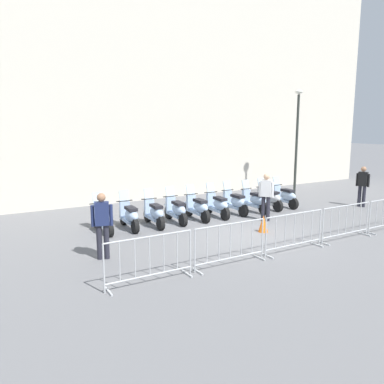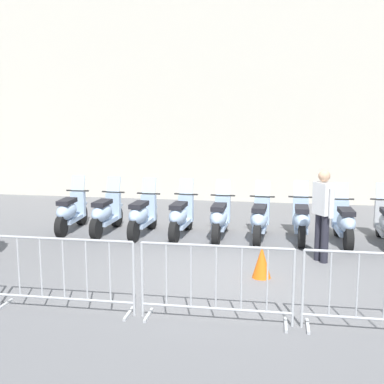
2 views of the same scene
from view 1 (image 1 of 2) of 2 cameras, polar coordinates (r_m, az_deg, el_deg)
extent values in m
plane|color=slate|center=(12.22, 8.64, -6.31)|extent=(120.00, 120.00, 0.00)
cube|color=beige|center=(19.24, -7.42, 22.13)|extent=(28.10, 4.89, 15.02)
cylinder|color=black|center=(13.17, -14.17, -4.25)|extent=(0.19, 0.49, 0.48)
cylinder|color=black|center=(12.02, -12.39, -5.51)|extent=(0.19, 0.49, 0.48)
cube|color=#A8C1E0|center=(12.58, -13.33, -4.68)|extent=(0.37, 0.89, 0.10)
ellipsoid|color=#A8C1E0|center=(12.27, -12.96, -3.88)|extent=(0.45, 0.87, 0.40)
cube|color=black|center=(12.25, -13.05, -2.85)|extent=(0.34, 0.63, 0.10)
cube|color=#A8C1E0|center=(12.92, -13.98, -3.09)|extent=(0.35, 0.18, 0.60)
cylinder|color=black|center=(12.86, -14.04, -1.66)|extent=(0.56, 0.10, 0.04)
cube|color=silver|center=(12.87, -14.14, -0.84)|extent=(0.33, 0.17, 0.35)
cube|color=#A8C1E0|center=(13.11, -14.22, -3.11)|extent=(0.23, 0.34, 0.06)
cylinder|color=black|center=(13.39, -10.33, -3.87)|extent=(0.16, 0.48, 0.48)
cylinder|color=black|center=(12.25, -8.60, -5.11)|extent=(0.16, 0.48, 0.48)
cube|color=#A8C1E0|center=(12.81, -9.51, -4.29)|extent=(0.31, 0.88, 0.10)
ellipsoid|color=#A8C1E0|center=(12.50, -9.14, -3.50)|extent=(0.39, 0.85, 0.40)
cube|color=black|center=(12.48, -9.21, -2.49)|extent=(0.30, 0.61, 0.10)
cube|color=#A8C1E0|center=(13.15, -10.13, -2.73)|extent=(0.34, 0.15, 0.60)
cylinder|color=black|center=(13.09, -10.17, -1.32)|extent=(0.56, 0.06, 0.04)
cube|color=silver|center=(13.10, -10.26, -0.51)|extent=(0.32, 0.15, 0.35)
cube|color=#A8C1E0|center=(13.33, -10.36, -2.75)|extent=(0.21, 0.33, 0.06)
cylinder|color=black|center=(13.65, -6.73, -3.52)|extent=(0.15, 0.48, 0.48)
cylinder|color=black|center=(12.52, -4.79, -4.70)|extent=(0.15, 0.48, 0.48)
cube|color=#A8C1E0|center=(13.07, -5.80, -3.92)|extent=(0.30, 0.87, 0.10)
ellipsoid|color=#A8C1E0|center=(12.77, -5.37, -3.14)|extent=(0.38, 0.85, 0.40)
cube|color=black|center=(12.75, -5.44, -2.15)|extent=(0.29, 0.61, 0.10)
cube|color=#A8C1E0|center=(13.41, -6.48, -2.40)|extent=(0.34, 0.15, 0.60)
cylinder|color=black|center=(13.35, -6.51, -1.02)|extent=(0.56, 0.05, 0.04)
cube|color=silver|center=(13.36, -6.60, -0.22)|extent=(0.32, 0.15, 0.35)
cube|color=#A8C1E0|center=(13.59, -6.75, -2.42)|extent=(0.21, 0.32, 0.06)
cylinder|color=black|center=(14.06, -3.55, -3.08)|extent=(0.15, 0.48, 0.48)
cylinder|color=black|center=(12.96, -1.38, -4.18)|extent=(0.15, 0.48, 0.48)
cube|color=#A8C1E0|center=(13.50, -2.51, -3.44)|extent=(0.30, 0.88, 0.10)
ellipsoid|color=#A8C1E0|center=(13.20, -2.02, -2.68)|extent=(0.38, 0.85, 0.40)
cube|color=black|center=(13.18, -2.08, -1.72)|extent=(0.30, 0.61, 0.10)
cube|color=#A8C1E0|center=(13.83, -3.26, -1.98)|extent=(0.34, 0.15, 0.60)
cylinder|color=black|center=(13.76, -3.27, -0.64)|extent=(0.56, 0.05, 0.04)
cube|color=silver|center=(13.78, -3.36, 0.13)|extent=(0.32, 0.15, 0.35)
cube|color=#A8C1E0|center=(14.00, -3.56, -2.01)|extent=(0.21, 0.33, 0.06)
cylinder|color=black|center=(14.44, -0.52, -2.72)|extent=(0.17, 0.49, 0.48)
cylinder|color=black|center=(13.40, 2.03, -3.72)|extent=(0.17, 0.49, 0.48)
cube|color=#A8C1E0|center=(13.91, 0.71, -3.04)|extent=(0.34, 0.88, 0.10)
ellipsoid|color=#A8C1E0|center=(13.62, 1.30, -2.28)|extent=(0.42, 0.86, 0.40)
cube|color=black|center=(13.60, 1.24, -1.35)|extent=(0.32, 0.62, 0.10)
cube|color=#A8C1E0|center=(14.22, -0.16, -1.64)|extent=(0.35, 0.16, 0.60)
cylinder|color=black|center=(14.16, -0.16, -0.33)|extent=(0.56, 0.07, 0.04)
cube|color=silver|center=(14.17, -0.26, 0.42)|extent=(0.33, 0.16, 0.35)
cube|color=#A8C1E0|center=(14.39, -0.52, -1.67)|extent=(0.22, 0.33, 0.06)
cylinder|color=black|center=(14.90, 2.50, -2.34)|extent=(0.16, 0.48, 0.48)
cylinder|color=black|center=(13.86, 5.04, -3.29)|extent=(0.16, 0.48, 0.48)
cube|color=#A8C1E0|center=(14.36, 3.72, -2.65)|extent=(0.31, 0.88, 0.10)
ellipsoid|color=#A8C1E0|center=(14.08, 4.32, -1.91)|extent=(0.39, 0.85, 0.40)
cube|color=black|center=(14.06, 4.26, -1.01)|extent=(0.30, 0.61, 0.10)
cube|color=#A8C1E0|center=(14.68, 2.86, -1.29)|extent=(0.34, 0.15, 0.60)
cylinder|color=black|center=(14.62, 2.87, -0.03)|extent=(0.56, 0.05, 0.04)
cube|color=silver|center=(14.63, 2.78, 0.70)|extent=(0.32, 0.15, 0.35)
cube|color=#A8C1E0|center=(14.84, 2.50, -1.32)|extent=(0.21, 0.33, 0.06)
cylinder|color=black|center=(15.44, 4.96, -1.94)|extent=(0.18, 0.49, 0.48)
cylinder|color=black|center=(14.46, 7.76, -2.80)|extent=(0.18, 0.49, 0.48)
cube|color=#A8C1E0|center=(14.93, 6.32, -2.21)|extent=(0.35, 0.89, 0.10)
ellipsoid|color=#A8C1E0|center=(14.67, 6.98, -1.48)|extent=(0.43, 0.87, 0.40)
cube|color=black|center=(14.65, 6.92, -0.62)|extent=(0.33, 0.62, 0.10)
cube|color=#A8C1E0|center=(15.23, 5.38, -0.92)|extent=(0.35, 0.17, 0.60)
cylinder|color=black|center=(15.17, 5.40, 0.30)|extent=(0.56, 0.08, 0.04)
cube|color=silver|center=(15.18, 5.30, 1.00)|extent=(0.33, 0.16, 0.35)
cube|color=#A8C1E0|center=(15.38, 4.98, -0.96)|extent=(0.22, 0.33, 0.06)
cylinder|color=black|center=(15.83, 7.70, -1.70)|extent=(0.21, 0.49, 0.48)
cylinder|color=black|center=(14.94, 10.81, -2.47)|extent=(0.21, 0.49, 0.48)
cube|color=#A8C1E0|center=(15.37, 9.21, -1.93)|extent=(0.40, 0.90, 0.10)
ellipsoid|color=#A8C1E0|center=(15.13, 9.95, -1.21)|extent=(0.47, 0.88, 0.40)
cube|color=black|center=(15.11, 9.89, -0.38)|extent=(0.36, 0.63, 0.10)
cube|color=#A8C1E0|center=(15.64, 8.17, -0.70)|extent=(0.36, 0.19, 0.60)
cylinder|color=black|center=(15.58, 8.20, 0.50)|extent=(0.56, 0.11, 0.04)
cube|color=silver|center=(15.59, 8.09, 1.17)|extent=(0.34, 0.18, 0.35)
cube|color=#A8C1E0|center=(15.78, 7.72, -0.74)|extent=(0.24, 0.34, 0.06)
cylinder|color=black|center=(16.49, 10.01, -1.30)|extent=(0.17, 0.49, 0.48)
cylinder|color=black|center=(15.56, 12.86, -2.06)|extent=(0.17, 0.49, 0.48)
cube|color=#B7BABC|center=(16.01, 11.40, -1.53)|extent=(0.33, 0.88, 0.10)
ellipsoid|color=#B7BABC|center=(15.76, 12.08, -0.84)|extent=(0.41, 0.86, 0.40)
cube|color=black|center=(15.74, 12.04, -0.04)|extent=(0.32, 0.62, 0.10)
cube|color=#B7BABC|center=(16.29, 10.45, -0.34)|extent=(0.35, 0.16, 0.60)
cylinder|color=black|center=(16.24, 10.49, 0.81)|extent=(0.56, 0.07, 0.04)
cube|color=silver|center=(16.25, 10.39, 1.46)|extent=(0.33, 0.16, 0.35)
cube|color=#B7BABC|center=(16.44, 10.04, -0.38)|extent=(0.22, 0.33, 0.06)
cylinder|color=black|center=(17.08, 12.22, -1.00)|extent=(0.17, 0.49, 0.48)
cylinder|color=black|center=(16.18, 15.08, -1.70)|extent=(0.17, 0.49, 0.48)
cube|color=#A8C1E0|center=(16.61, 13.61, -1.20)|extent=(0.33, 0.88, 0.10)
ellipsoid|color=#A8C1E0|center=(16.37, 14.30, -0.54)|extent=(0.41, 0.86, 0.40)
cube|color=black|center=(16.36, 14.26, 0.24)|extent=(0.31, 0.62, 0.10)
cube|color=#A8C1E0|center=(16.88, 12.66, -0.06)|extent=(0.35, 0.16, 0.60)
cylinder|color=black|center=(16.83, 12.71, 1.04)|extent=(0.56, 0.07, 0.04)
cube|color=silver|center=(16.84, 12.62, 1.67)|extent=(0.33, 0.16, 0.35)
cube|color=#A8C1E0|center=(17.03, 12.25, -0.10)|extent=(0.22, 0.33, 0.06)
cube|color=#B2B5B7|center=(8.22, -12.50, -14.47)|extent=(0.08, 0.44, 0.04)
cube|color=#B2B5B7|center=(8.90, -0.72, -12.27)|extent=(0.08, 0.44, 0.04)
cylinder|color=#B2B5B7|center=(8.00, -13.20, -11.25)|extent=(0.04, 0.04, 1.05)
cylinder|color=#B2B5B7|center=(8.76, -0.26, -9.11)|extent=(0.04, 0.04, 1.05)
cylinder|color=#B2B5B7|center=(8.17, -6.48, -6.73)|extent=(2.03, 0.22, 0.04)
cylinder|color=#B2B5B7|center=(8.45, -6.37, -12.40)|extent=(2.03, 0.22, 0.04)
cylinder|color=#B2B5B7|center=(8.07, -10.89, -10.31)|extent=(0.02, 0.02, 0.87)
cylinder|color=#B2B5B7|center=(8.18, -8.63, -9.96)|extent=(0.02, 0.02, 0.87)
cylinder|color=#B2B5B7|center=(8.30, -6.43, -9.61)|extent=(0.02, 0.02, 0.87)
cylinder|color=#B2B5B7|center=(8.43, -4.30, -9.26)|extent=(0.02, 0.02, 0.87)
cylinder|color=#B2B5B7|center=(8.58, -2.24, -8.90)|extent=(0.02, 0.02, 0.87)
cube|color=#B2B5B7|center=(9.04, 0.87, -11.93)|extent=(0.08, 0.44, 0.04)
cube|color=#B2B5B7|center=(10.07, 10.13, -9.76)|extent=(0.08, 0.44, 0.04)
cylinder|color=#B2B5B7|center=(8.82, 0.42, -8.98)|extent=(0.04, 0.04, 1.05)
cylinder|color=#B2B5B7|center=(9.97, 10.57, -6.93)|extent=(0.04, 0.04, 1.05)
cylinder|color=#B2B5B7|center=(9.21, 5.87, -4.81)|extent=(2.03, 0.22, 0.04)
cylinder|color=#B2B5B7|center=(9.47, 5.78, -9.92)|extent=(2.03, 0.22, 0.04)
cylinder|color=#B2B5B7|center=(8.96, 2.30, -8.08)|extent=(0.02, 0.02, 0.87)
cylinder|color=#B2B5B7|center=(9.14, 4.10, -7.74)|extent=(0.02, 0.02, 0.87)
cylinder|color=#B2B5B7|center=(9.33, 5.83, -7.40)|extent=(0.02, 0.02, 0.87)
cylinder|color=#B2B5B7|center=(9.53, 7.48, -7.07)|extent=(0.02, 0.02, 0.87)
cylinder|color=#B2B5B7|center=(9.73, 9.07, -6.75)|extent=(0.02, 0.02, 0.87)
cube|color=#B2B5B7|center=(10.25, 11.35, -9.46)|extent=(0.08, 0.44, 0.04)
cube|color=#B2B5B7|center=(11.53, 18.37, -7.59)|extent=(0.08, 0.44, 0.04)
cylinder|color=#B2B5B7|center=(10.04, 11.09, -6.82)|extent=(0.04, 0.04, 1.05)
cylinder|color=#B2B5B7|center=(11.45, 18.77, -5.10)|extent=(0.04, 0.04, 1.05)
cylinder|color=#B2B5B7|center=(10.60, 15.32, -3.18)|extent=(2.03, 0.22, 0.04)
cylinder|color=#B2B5B7|center=(10.82, 15.11, -7.68)|extent=(2.03, 0.22, 0.04)
cylinder|color=#B2B5B7|center=(10.24, 12.54, -6.03)|extent=(0.02, 0.02, 0.87)
cylinder|color=#B2B5B7|center=(10.47, 13.91, -5.74)|extent=(0.02, 0.02, 0.87)
cylinder|color=#B2B5B7|center=(10.70, 15.21, -5.46)|extent=(0.02, 0.02, 0.87)
cylinder|color=#B2B5B7|center=(10.94, 16.46, -5.18)|extent=(0.02, 0.02, 0.87)
cylinder|color=#B2B5B7|center=(11.18, 17.66, -4.92)|extent=(0.02, 0.02, 0.87)
cube|color=#B2B5B7|center=(11.73, 19.29, -7.34)|extent=(0.08, 0.44, 0.04)
cube|color=#B2B5B7|center=(13.18, 24.60, -5.83)|extent=(0.08, 0.44, 0.04)
cylinder|color=#B2B5B7|center=(11.54, 19.17, -5.01)|extent=(0.04, 0.04, 1.05)
cylinder|color=#B2B5B7|center=(13.12, 24.96, -3.65)|extent=(0.04, 0.04, 1.05)
cylinder|color=#B2B5B7|center=(12.21, 22.41, -1.90)|extent=(2.03, 0.22, 0.04)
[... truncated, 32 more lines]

